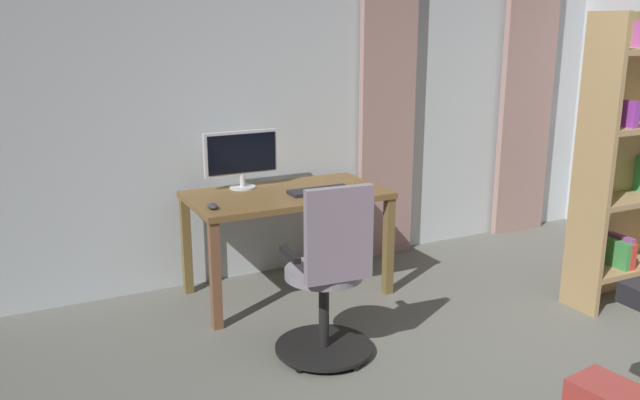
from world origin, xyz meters
name	(u,v)px	position (x,y,z in m)	size (l,w,h in m)	color
back_room_partition	(330,86)	(0.00, -2.69, 1.37)	(5.17, 0.10, 2.73)	silver
curtain_left_panel	(527,88)	(-1.87, -2.58, 1.28)	(0.54, 0.06, 2.57)	tan
curtain_right_panel	(388,96)	(-0.45, -2.58, 1.28)	(0.47, 0.06, 2.57)	tan
desk	(287,206)	(0.59, -2.18, 0.63)	(1.32, 0.72, 0.73)	brown
office_chair	(329,281)	(0.77, -1.20, 0.47)	(0.56, 0.56, 1.03)	black
computer_monitor	(242,156)	(0.82, -2.42, 0.96)	(0.53, 0.18, 0.40)	silver
computer_keyboard	(320,191)	(0.39, -2.07, 0.74)	(0.43, 0.15, 0.02)	#232328
computer_mouse	(213,206)	(1.16, -2.00, 0.75)	(0.06, 0.10, 0.04)	#333338
bookshelf	(635,161)	(-1.46, -1.11, 0.95)	(0.92, 0.30, 1.92)	tan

